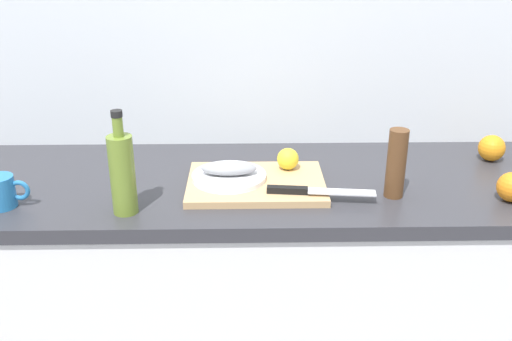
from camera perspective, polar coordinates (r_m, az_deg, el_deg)
The scene contains 12 objects.
back_wall at distance 1.89m, azimuth 0.18°, elevation 12.99°, with size 3.20×0.05×2.50m, color silver.
kitchen_counter at distance 1.90m, azimuth 0.38°, elevation -13.30°, with size 2.00×0.60×0.90m.
cutting_board at distance 1.62m, azimuth 0.00°, elevation -1.30°, with size 0.39×0.28×0.02m, color tan.
white_plate at distance 1.63m, azimuth -2.69°, elevation -0.60°, with size 0.21×0.21×0.01m, color white.
fish_fillet at distance 1.62m, azimuth -2.70°, elevation 0.22°, with size 0.16×0.07×0.04m, color gray.
chef_knife at distance 1.54m, azimuth 5.10°, elevation -2.01°, with size 0.29×0.06×0.02m.
lemon_0 at distance 1.69m, azimuth 3.19°, elevation 1.16°, with size 0.06×0.06×0.06m, color yellow.
olive_oil_bottle at distance 1.48m, azimuth -13.15°, elevation -0.20°, with size 0.06×0.06×0.27m.
coffee_mug_0 at distance 1.64m, azimuth -24.01°, elevation -1.95°, with size 0.12×0.08×0.09m.
orange_0 at distance 1.95m, azimuth 22.38°, elevation 2.08°, with size 0.08×0.08×0.08m, color orange.
orange_1 at distance 1.68m, azimuth 24.12°, elevation -1.51°, with size 0.08×0.08×0.08m, color orange.
pepper_mill at distance 1.58m, azimuth 13.77°, elevation 0.67°, with size 0.05×0.05×0.19m, color brown.
Camera 1 is at (-0.04, -1.53, 1.58)m, focal length 40.24 mm.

